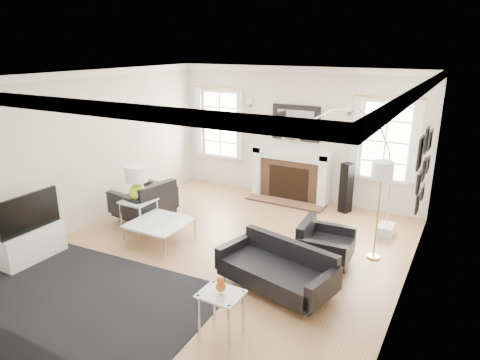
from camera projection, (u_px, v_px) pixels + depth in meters
The scene contains 25 objects.
floor at pixel (224, 251), 7.00m from camera, with size 6.00×6.00×0.00m, color #A17143.
back_wall at pixel (296, 134), 9.07m from camera, with size 5.50×0.04×2.80m, color silver.
front_wall at pixel (59, 245), 4.08m from camera, with size 5.50×0.04×2.80m, color silver.
left_wall at pixel (95, 148), 7.85m from camera, with size 0.04×6.00×2.80m, color silver.
right_wall at pixel (412, 198), 5.30m from camera, with size 0.04×6.00×2.80m, color silver.
ceiling at pixel (221, 75), 6.15m from camera, with size 5.50×6.00×0.02m, color white.
crown_molding at pixel (221, 79), 6.17m from camera, with size 5.50×6.00×0.12m, color white.
fireplace at pixel (291, 175), 9.16m from camera, with size 1.70×0.69×1.11m.
mantel_mirror at pixel (296, 123), 8.96m from camera, with size 1.05×0.07×0.75m.
window_left at pixel (221, 124), 9.87m from camera, with size 1.24×0.15×1.62m.
window_right at pixel (386, 141), 8.15m from camera, with size 1.24×0.15×1.62m.
gallery_wall at pixel (424, 163), 6.35m from camera, with size 0.04×1.73×1.29m.
tv_unit at pixel (32, 240), 6.62m from camera, with size 0.35×1.00×1.09m.
area_rug at pixel (65, 311), 5.40m from camera, with size 3.43×2.86×0.01m, color black.
sofa at pixel (278, 270), 5.84m from camera, with size 1.74×1.07×0.53m.
armchair_left at pixel (146, 203), 8.03m from camera, with size 1.03×1.12×0.67m.
armchair_right at pixel (323, 246), 6.48m from camera, with size 0.81×0.89×0.56m.
coffee_table at pixel (160, 224), 7.12m from camera, with size 0.92×0.92×0.41m.
side_table_left at pixel (139, 206), 7.62m from camera, with size 0.53×0.53×0.58m.
nesting_table at pixel (221, 302), 4.88m from camera, with size 0.49×0.41×0.53m.
gourd_lamp at pixel (137, 181), 7.48m from camera, with size 0.40×0.40×0.63m.
orange_vase at pixel (221, 285), 4.81m from camera, with size 0.12×0.12×0.19m.
arc_floor_lamp at pixel (343, 169), 7.01m from camera, with size 1.66×1.54×2.35m.
stick_floor_lamp at pixel (382, 175), 6.36m from camera, with size 0.32×0.32×1.58m.
speaker_tower at pixel (346, 188), 8.48m from camera, with size 0.20×0.20×1.01m, color black.
Camera 1 is at (3.31, -5.39, 3.23)m, focal length 32.00 mm.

